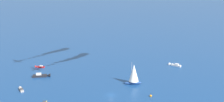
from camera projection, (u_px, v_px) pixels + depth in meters
ground_plane at (111, 95)px, 126.54m from camera, size 2000.00×2000.00×0.00m
motorboat_near_centre at (39, 67)px, 169.48m from camera, size 6.20×4.03×1.77m
motorboat_far_port at (174, 65)px, 172.73m from camera, size 8.05×2.29×2.32m
sailboat_inshore at (134, 74)px, 139.75m from camera, size 8.86×8.08×12.11m
motorboat_offshore at (21, 89)px, 132.33m from camera, size 6.09×3.96×1.74m
motorboat_outer_ring_c at (42, 75)px, 151.91m from camera, size 8.84×8.67×2.86m
marker_buoy at (151, 96)px, 124.77m from camera, size 1.10×1.10×2.10m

